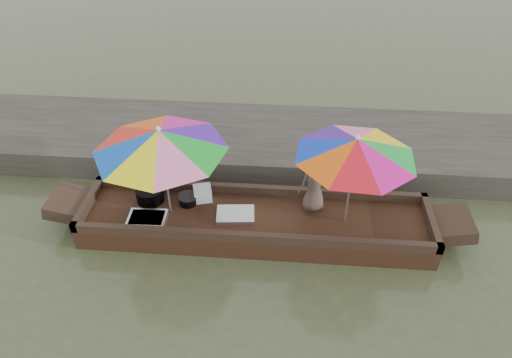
# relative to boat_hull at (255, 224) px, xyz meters

# --- Properties ---
(water) EXTENTS (80.00, 80.00, 0.00)m
(water) POSITION_rel_boat_hull_xyz_m (0.00, 0.00, -0.17)
(water) COLOR #3C4530
(water) RESTS_ON ground
(dock) EXTENTS (22.00, 2.20, 0.50)m
(dock) POSITION_rel_boat_hull_xyz_m (0.00, 2.20, 0.08)
(dock) COLOR #2D2B26
(dock) RESTS_ON ground
(boat_hull) EXTENTS (5.44, 1.20, 0.35)m
(boat_hull) POSITION_rel_boat_hull_xyz_m (0.00, 0.00, 0.00)
(boat_hull) COLOR #382013
(boat_hull) RESTS_ON water
(cooking_pot) EXTENTS (0.44, 0.44, 0.23)m
(cooking_pot) POSITION_rel_boat_hull_xyz_m (-1.73, 0.23, 0.29)
(cooking_pot) COLOR black
(cooking_pot) RESTS_ON boat_hull
(tray_crayfish) EXTENTS (0.59, 0.42, 0.09)m
(tray_crayfish) POSITION_rel_boat_hull_xyz_m (-1.65, -0.26, 0.22)
(tray_crayfish) COLOR silver
(tray_crayfish) RESTS_ON boat_hull
(tray_scallop) EXTENTS (0.62, 0.46, 0.06)m
(tray_scallop) POSITION_rel_boat_hull_xyz_m (-0.31, -0.03, 0.21)
(tray_scallop) COLOR silver
(tray_scallop) RESTS_ON boat_hull
(charcoal_grill) EXTENTS (0.29, 0.29, 0.14)m
(charcoal_grill) POSITION_rel_boat_hull_xyz_m (-1.11, 0.21, 0.24)
(charcoal_grill) COLOR black
(charcoal_grill) RESTS_ON boat_hull
(supply_bag) EXTENTS (0.33, 0.29, 0.26)m
(supply_bag) POSITION_rel_boat_hull_xyz_m (-0.88, 0.32, 0.30)
(supply_bag) COLOR silver
(supply_bag) RESTS_ON boat_hull
(vendor) EXTENTS (0.56, 0.46, 0.97)m
(vendor) POSITION_rel_boat_hull_xyz_m (0.88, 0.26, 0.66)
(vendor) COLOR #514039
(vendor) RESTS_ON boat_hull
(umbrella_bow) EXTENTS (2.20, 2.20, 1.55)m
(umbrella_bow) POSITION_rel_boat_hull_xyz_m (-1.35, 0.00, 0.95)
(umbrella_bow) COLOR #4A14A5
(umbrella_bow) RESTS_ON boat_hull
(umbrella_stern) EXTENTS (2.17, 2.17, 1.55)m
(umbrella_stern) POSITION_rel_boat_hull_xyz_m (1.38, 0.00, 0.95)
(umbrella_stern) COLOR yellow
(umbrella_stern) RESTS_ON boat_hull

